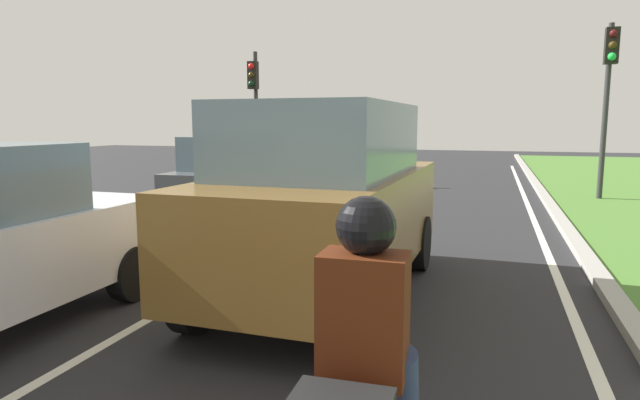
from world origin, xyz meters
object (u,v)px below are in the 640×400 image
(rider_person, at_px, (365,312))
(traffic_light_near_right, at_px, (609,80))
(car_hatchback_far, at_px, (235,178))
(traffic_light_overhead_left, at_px, (254,96))
(car_suv_ahead, at_px, (326,200))

(rider_person, relative_size, traffic_light_near_right, 0.25)
(car_hatchback_far, relative_size, rider_person, 3.23)
(traffic_light_near_right, relative_size, traffic_light_overhead_left, 1.04)
(car_suv_ahead, relative_size, traffic_light_near_right, 1.00)
(car_suv_ahead, height_order, rider_person, car_suv_ahead)
(car_suv_ahead, height_order, traffic_light_near_right, traffic_light_near_right)
(car_suv_ahead, height_order, traffic_light_overhead_left, traffic_light_overhead_left)
(car_suv_ahead, height_order, car_hatchback_far, car_suv_ahead)
(traffic_light_near_right, distance_m, traffic_light_overhead_left, 10.52)
(traffic_light_near_right, bearing_deg, traffic_light_overhead_left, 173.39)
(traffic_light_near_right, xyz_separation_m, traffic_light_overhead_left, (-10.45, 1.21, -0.22))
(car_suv_ahead, distance_m, car_hatchback_far, 5.60)
(car_hatchback_far, relative_size, traffic_light_near_right, 0.82)
(car_suv_ahead, distance_m, traffic_light_overhead_left, 12.54)
(rider_person, bearing_deg, traffic_light_near_right, 74.65)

